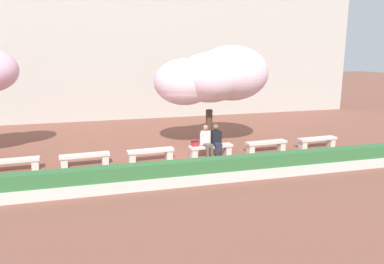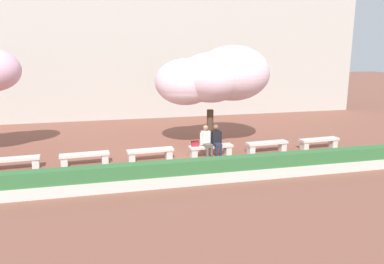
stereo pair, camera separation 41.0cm
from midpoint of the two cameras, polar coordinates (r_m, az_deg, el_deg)
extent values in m
plane|color=brown|center=(15.04, -0.87, -3.98)|extent=(100.00, 100.00, 0.00)
cube|color=#B7B2A8|center=(25.41, -6.79, 14.07)|extent=(28.42, 4.00, 10.01)
cube|color=beige|center=(14.86, -24.89, -3.77)|extent=(1.84, 0.53, 0.10)
cube|color=beige|center=(14.84, -21.98, -4.44)|extent=(0.26, 0.35, 0.35)
cube|color=beige|center=(14.58, -15.28, -3.33)|extent=(1.84, 0.53, 0.10)
cube|color=beige|center=(14.64, -18.13, -4.37)|extent=(0.26, 0.35, 0.35)
cube|color=beige|center=(14.67, -12.35, -3.98)|extent=(0.26, 0.35, 0.35)
cube|color=beige|center=(14.71, -5.59, -2.80)|extent=(1.84, 0.53, 0.10)
cube|color=beige|center=(14.64, -8.40, -3.86)|extent=(0.26, 0.35, 0.35)
cube|color=beige|center=(14.93, -2.79, -3.42)|extent=(0.26, 0.35, 0.35)
cube|color=beige|center=(15.25, 3.67, -2.22)|extent=(1.84, 0.53, 0.10)
cube|color=beige|center=(15.06, 1.03, -3.26)|extent=(0.26, 0.35, 0.35)
cube|color=beige|center=(15.58, 6.20, -2.80)|extent=(0.26, 0.35, 0.35)
cube|color=beige|center=(16.15, 12.08, -1.63)|extent=(1.84, 0.53, 0.10)
cube|color=beige|center=(15.86, 9.72, -2.63)|extent=(0.26, 0.35, 0.35)
cube|color=beige|center=(16.57, 14.28, -2.19)|extent=(0.26, 0.35, 0.35)
cube|color=beige|center=(17.37, 19.46, -1.09)|extent=(1.84, 0.53, 0.10)
cube|color=beige|center=(16.99, 17.41, -2.02)|extent=(0.26, 0.35, 0.35)
cube|color=beige|center=(17.86, 21.31, -1.62)|extent=(0.26, 0.35, 0.35)
cube|color=black|center=(14.88, 3.26, -4.06)|extent=(0.13, 0.23, 0.06)
cylinder|color=brown|center=(14.88, 3.17, -3.22)|extent=(0.10, 0.10, 0.42)
cube|color=black|center=(14.96, 3.89, -3.98)|extent=(0.13, 0.23, 0.06)
cylinder|color=brown|center=(14.95, 3.80, -3.15)|extent=(0.10, 0.10, 0.42)
cube|color=brown|center=(15.00, 3.20, -2.02)|extent=(0.33, 0.44, 0.12)
cube|color=silver|center=(15.13, 2.86, -0.84)|extent=(0.37, 0.27, 0.54)
sphere|color=#A37556|center=(15.04, 2.87, 0.66)|extent=(0.21, 0.21, 0.21)
cylinder|color=silver|center=(15.03, 2.16, -1.07)|extent=(0.09, 0.09, 0.50)
cylinder|color=silver|center=(15.21, 3.61, -0.93)|extent=(0.09, 0.09, 0.50)
cube|color=black|center=(15.00, 4.62, -3.95)|extent=(0.10, 0.22, 0.06)
cylinder|color=#23283D|center=(15.00, 4.55, -3.11)|extent=(0.10, 0.10, 0.42)
cube|color=black|center=(15.06, 5.26, -3.89)|extent=(0.10, 0.22, 0.06)
cylinder|color=#23283D|center=(15.05, 5.20, -3.06)|extent=(0.10, 0.10, 0.42)
cube|color=#23283D|center=(15.12, 4.67, -1.93)|extent=(0.29, 0.40, 0.12)
cube|color=black|center=(15.26, 4.41, -0.75)|extent=(0.34, 0.23, 0.54)
sphere|color=brown|center=(15.17, 4.43, 0.74)|extent=(0.21, 0.21, 0.21)
cylinder|color=black|center=(15.18, 3.68, -0.96)|extent=(0.09, 0.09, 0.50)
cylinder|color=black|center=(15.32, 5.17, -0.86)|extent=(0.09, 0.09, 0.50)
cube|color=#A3232D|center=(15.02, 1.27, -1.79)|extent=(0.30, 0.14, 0.22)
cube|color=maroon|center=(14.99, 1.27, -1.46)|extent=(0.30, 0.15, 0.04)
torus|color=maroon|center=(14.98, 1.27, -1.20)|extent=(0.14, 0.02, 0.14)
cylinder|color=#473323|center=(16.65, 3.47, 0.57)|extent=(0.30, 0.30, 1.66)
ellipsoid|color=#F4CCDB|center=(16.33, 3.57, 8.29)|extent=(2.87, 3.15, 2.15)
ellipsoid|color=#F4CCDB|center=(16.29, -0.25, 7.66)|extent=(2.67, 2.64, 2.00)
ellipsoid|color=#F4CCDB|center=(16.78, 6.92, 8.91)|extent=(3.22, 3.31, 2.42)
cube|color=beige|center=(12.27, 2.26, -6.95)|extent=(16.86, 0.50, 0.36)
cube|color=#336B38|center=(12.15, 2.28, -5.17)|extent=(16.76, 0.44, 0.44)
camera|label=1|loc=(0.20, -89.22, 0.17)|focal=35.00mm
camera|label=2|loc=(0.20, 90.78, -0.17)|focal=35.00mm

